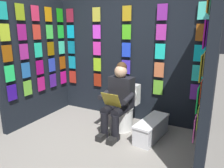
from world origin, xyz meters
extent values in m
plane|color=gray|center=(0.00, 0.00, 0.00)|extent=(30.00, 30.00, 0.00)
cube|color=black|center=(0.00, -1.67, 1.14)|extent=(3.00, 0.10, 2.27)
cube|color=#B22D1D|center=(1.26, -1.58, 0.69)|extent=(0.17, 0.01, 0.26)
cube|color=#9C2711|center=(0.63, -1.58, 0.69)|extent=(0.17, 0.01, 0.26)
cube|color=#6635D4|center=(0.00, -1.58, 0.69)|extent=(0.17, 0.01, 0.26)
cube|color=#6DBF32|center=(-0.63, -1.58, 0.69)|extent=(0.17, 0.01, 0.26)
cube|color=#612093|center=(-1.26, -1.58, 0.69)|extent=(0.17, 0.01, 0.26)
cube|color=#129AC0|center=(1.26, -1.58, 1.01)|extent=(0.17, 0.01, 0.26)
cube|color=#A1DC24|center=(0.63, -1.58, 1.01)|extent=(0.17, 0.01, 0.26)
cube|color=#4730D6|center=(0.00, -1.58, 1.01)|extent=(0.17, 0.01, 0.26)
cube|color=#DF7244|center=(-0.63, -1.58, 1.01)|extent=(0.17, 0.01, 0.26)
cube|color=#22D0BC|center=(-1.26, -1.58, 1.01)|extent=(0.17, 0.01, 0.26)
cube|color=#0E7498|center=(1.26, -1.58, 1.34)|extent=(0.17, 0.01, 0.26)
cube|color=#EE32B6|center=(0.63, -1.58, 1.34)|extent=(0.17, 0.01, 0.26)
cube|color=blue|center=(0.00, -1.58, 1.34)|extent=(0.17, 0.01, 0.26)
cube|color=#1EE0CC|center=(-0.63, -1.58, 1.34)|extent=(0.17, 0.01, 0.26)
cube|color=#0ABAC7|center=(-1.26, -1.58, 1.34)|extent=(0.17, 0.01, 0.26)
cube|color=#0FAEE5|center=(1.26, -1.58, 1.66)|extent=(0.17, 0.01, 0.26)
cube|color=#E13EEE|center=(0.63, -1.58, 1.66)|extent=(0.17, 0.01, 0.26)
cube|color=#50C820|center=(0.00, -1.58, 1.66)|extent=(0.17, 0.01, 0.26)
cube|color=#BC31AA|center=(-0.63, -1.58, 1.66)|extent=(0.17, 0.01, 0.26)
cube|color=#8F4913|center=(-1.26, -1.58, 1.66)|extent=(0.17, 0.01, 0.26)
cube|color=maroon|center=(1.26, -1.58, 1.98)|extent=(0.17, 0.01, 0.26)
cube|color=gold|center=(0.63, -1.58, 1.98)|extent=(0.17, 0.01, 0.26)
cube|color=gold|center=(0.00, -1.58, 1.98)|extent=(0.17, 0.01, 0.26)
cube|color=purple|center=(-0.63, -1.58, 1.98)|extent=(0.17, 0.01, 0.26)
cube|color=#4EE9C9|center=(-1.26, -1.58, 1.98)|extent=(0.17, 0.01, 0.26)
cube|color=black|center=(-1.50, -0.81, 1.14)|extent=(0.10, 1.62, 2.27)
cube|color=green|center=(-1.41, -1.45, 0.69)|extent=(0.01, 0.17, 0.26)
cube|color=#4381ED|center=(-1.41, -1.13, 0.69)|extent=(0.01, 0.17, 0.26)
cube|color=#4DBCE2|center=(-1.41, -0.81, 0.69)|extent=(0.01, 0.17, 0.26)
cube|color=#B2E035|center=(-1.41, -0.49, 0.69)|extent=(0.01, 0.17, 0.26)
cube|color=#F04FB8|center=(-1.41, -0.17, 0.69)|extent=(0.01, 0.17, 0.26)
cube|color=blue|center=(-1.41, -1.45, 1.01)|extent=(0.01, 0.17, 0.26)
cube|color=#BB106E|center=(-1.41, -1.13, 1.01)|extent=(0.01, 0.17, 0.26)
cube|color=#0C9FA7|center=(-1.41, -0.81, 1.01)|extent=(0.01, 0.17, 0.26)
cube|color=red|center=(-1.41, -0.49, 1.01)|extent=(0.01, 0.17, 0.26)
cube|color=#0BBE3F|center=(-1.41, -0.17, 1.01)|extent=(0.01, 0.17, 0.26)
cube|color=#AF3029|center=(-1.41, -1.45, 1.34)|extent=(0.01, 0.17, 0.26)
cube|color=#2E95E2|center=(-1.41, -1.13, 1.34)|extent=(0.01, 0.17, 0.26)
cube|color=#C43EA6|center=(-1.41, -0.81, 1.34)|extent=(0.01, 0.17, 0.26)
cube|color=#A9932A|center=(-1.41, -0.49, 1.34)|extent=(0.01, 0.17, 0.26)
cube|color=#B2A518|center=(-1.41, -0.17, 1.34)|extent=(0.01, 0.17, 0.26)
cube|color=#260FC4|center=(-1.41, -1.45, 1.66)|extent=(0.01, 0.17, 0.26)
cube|color=olive|center=(-1.41, -1.13, 1.66)|extent=(0.01, 0.17, 0.26)
cube|color=#26EBAD|center=(-1.41, -0.81, 1.66)|extent=(0.01, 0.17, 0.26)
cube|color=#570D95|center=(-1.41, -0.49, 1.66)|extent=(0.01, 0.17, 0.26)
cube|color=#AE109F|center=(-1.41, -0.17, 1.66)|extent=(0.01, 0.17, 0.26)
cube|color=#5F2AE6|center=(-1.41, -1.45, 1.98)|extent=(0.01, 0.17, 0.26)
cube|color=#303C92|center=(-1.41, -1.13, 1.98)|extent=(0.01, 0.17, 0.26)
cube|color=#6BC945|center=(-1.41, -0.81, 1.98)|extent=(0.01, 0.17, 0.26)
cube|color=#349763|center=(-1.41, -0.49, 1.98)|extent=(0.01, 0.17, 0.26)
cube|color=black|center=(1.50, -0.81, 1.14)|extent=(0.10, 1.62, 2.27)
cube|color=#301190|center=(1.41, -0.17, 0.69)|extent=(0.01, 0.17, 0.26)
cube|color=#6CBB37|center=(1.41, -0.49, 0.69)|extent=(0.01, 0.17, 0.26)
cube|color=#C01A75|center=(1.41, -0.81, 0.69)|extent=(0.01, 0.17, 0.26)
cube|color=#4F1F9A|center=(1.41, -1.13, 0.69)|extent=(0.01, 0.17, 0.26)
cube|color=#C5148A|center=(1.41, -1.45, 0.69)|extent=(0.01, 0.17, 0.26)
cube|color=#25DD66|center=(1.41, -0.17, 1.01)|extent=(0.01, 0.17, 0.26)
cube|color=#2667B3|center=(1.41, -0.49, 1.01)|extent=(0.01, 0.17, 0.26)
cube|color=#A40E6E|center=(1.41, -0.81, 1.01)|extent=(0.01, 0.17, 0.26)
cube|color=blue|center=(1.41, -1.13, 1.01)|extent=(0.01, 0.17, 0.26)
cube|color=#B04609|center=(1.41, -1.45, 1.01)|extent=(0.01, 0.17, 0.26)
cube|color=#904A0C|center=(1.41, -0.17, 1.34)|extent=(0.01, 0.17, 0.26)
cube|color=#A9288A|center=(1.41, -0.49, 1.34)|extent=(0.01, 0.17, 0.26)
cube|color=#21D7A4|center=(1.41, -0.81, 1.34)|extent=(0.01, 0.17, 0.26)
cube|color=#916508|center=(1.41, -1.13, 1.34)|extent=(0.01, 0.17, 0.26)
cube|color=#49F1B3|center=(1.41, -1.45, 1.34)|extent=(0.01, 0.17, 0.26)
cube|color=#AECA29|center=(1.41, -0.17, 1.66)|extent=(0.01, 0.17, 0.26)
cube|color=#991A75|center=(1.41, -0.49, 1.66)|extent=(0.01, 0.17, 0.26)
cube|color=red|center=(1.41, -0.81, 1.66)|extent=(0.01, 0.17, 0.26)
cube|color=#48E24D|center=(1.41, -1.13, 1.66)|extent=(0.01, 0.17, 0.26)
cube|color=green|center=(1.41, -1.45, 1.66)|extent=(0.01, 0.17, 0.26)
cube|color=teal|center=(1.41, -0.17, 1.98)|extent=(0.01, 0.17, 0.26)
cube|color=#849F1A|center=(1.41, -0.49, 1.98)|extent=(0.01, 0.17, 0.26)
cube|color=#DD2D54|center=(1.41, -0.81, 1.98)|extent=(0.01, 0.17, 0.26)
cube|color=orange|center=(1.41, -1.13, 1.98)|extent=(0.01, 0.17, 0.26)
cube|color=#1AAD18|center=(1.41, -1.45, 1.98)|extent=(0.01, 0.17, 0.26)
cylinder|color=white|center=(-0.15, -1.08, 0.20)|extent=(0.38, 0.38, 0.40)
cylinder|color=white|center=(-0.15, -1.08, 0.41)|extent=(0.41, 0.41, 0.02)
cube|color=white|center=(-0.17, -1.34, 0.58)|extent=(0.39, 0.20, 0.36)
cylinder|color=white|center=(-0.16, -1.25, 0.58)|extent=(0.39, 0.09, 0.39)
cube|color=black|center=(-0.15, -1.05, 0.68)|extent=(0.41, 0.24, 0.52)
sphere|color=tan|center=(-0.15, -1.02, 1.04)|extent=(0.21, 0.21, 0.21)
sphere|color=#472D19|center=(-0.15, -1.05, 1.11)|extent=(0.17, 0.17, 0.17)
cylinder|color=black|center=(-0.24, -0.85, 0.44)|extent=(0.17, 0.41, 0.15)
cylinder|color=black|center=(-0.04, -0.86, 0.44)|extent=(0.17, 0.41, 0.15)
cylinder|color=black|center=(-0.23, -0.67, 0.21)|extent=(0.12, 0.12, 0.42)
cylinder|color=black|center=(-0.03, -0.68, 0.21)|extent=(0.12, 0.12, 0.42)
cube|color=black|center=(-0.23, -0.61, 0.04)|extent=(0.13, 0.27, 0.09)
cube|color=black|center=(-0.03, -0.62, 0.04)|extent=(0.13, 0.27, 0.09)
cylinder|color=black|center=(-0.36, -0.86, 0.66)|extent=(0.10, 0.31, 0.13)
cylinder|color=black|center=(0.08, -0.89, 0.66)|extent=(0.10, 0.31, 0.13)
cube|color=#A59026|center=(-0.13, -0.72, 0.64)|extent=(0.31, 0.15, 0.23)
cube|color=silver|center=(-0.71, -1.01, 0.14)|extent=(0.37, 0.80, 0.28)
cube|color=white|center=(-0.71, -1.01, 0.30)|extent=(0.39, 0.83, 0.03)
camera|label=1|loc=(-1.57, 2.04, 1.70)|focal=33.96mm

